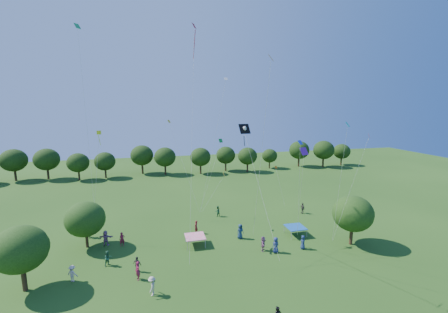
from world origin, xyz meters
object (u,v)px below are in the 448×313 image
near_tree_east (353,214)px  tent_blue (295,227)px  pirate_kite (245,131)px  near_tree_west (20,249)px  near_tree_north (85,219)px  red_high_kite (193,71)px  tent_red_stripe (195,237)px

near_tree_east → tent_blue: near_tree_east is taller
pirate_kite → near_tree_west: bearing=-166.5°
near_tree_west → near_tree_north: (3.63, 7.33, -0.48)m
near_tree_west → tent_blue: 28.35m
near_tree_north → pirate_kite: size_ratio=0.42×
near_tree_north → near_tree_east: (29.28, -6.47, 0.38)m
tent_blue → pirate_kite: (-6.43, 0.55, 11.91)m
near_tree_west → pirate_kite: 23.84m
near_tree_east → pirate_kite: pirate_kite is taller
pirate_kite → red_high_kite: 8.55m
near_tree_west → pirate_kite: (21.41, 5.13, 9.14)m
near_tree_north → near_tree_east: 29.99m
tent_red_stripe → tent_blue: 12.34m
near_tree_east → red_high_kite: 23.63m
tent_blue → near_tree_west: bearing=-170.7°
tent_red_stripe → near_tree_north: bearing=168.4°
near_tree_east → tent_blue: (-5.07, 3.72, -2.66)m
near_tree_west → tent_red_stripe: (15.50, 4.89, -2.77)m
near_tree_west → pirate_kite: size_ratio=0.47×
pirate_kite → near_tree_east: bearing=-20.4°
near_tree_east → tent_red_stripe: bearing=167.0°
tent_red_stripe → near_tree_west: bearing=-162.5°
red_high_kite → tent_red_stripe: bearing=-128.6°
near_tree_north → red_high_kite: red_high_kite is taller
near_tree_north → red_high_kite: size_ratio=0.23×
near_tree_north → red_high_kite: bearing=-10.6°
near_tree_west → tent_blue: size_ratio=2.64×
near_tree_north → tent_blue: bearing=-6.5°
near_tree_north → tent_blue: 24.47m
near_tree_east → tent_blue: 6.83m
near_tree_east → red_high_kite: bearing=166.2°
near_tree_west → near_tree_east: (32.91, 0.86, -0.11)m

